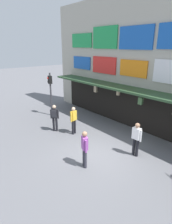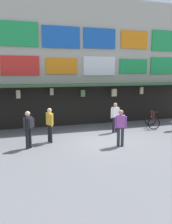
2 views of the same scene
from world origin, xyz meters
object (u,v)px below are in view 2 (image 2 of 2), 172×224
(bicycle_parked, at_px, (152,121))
(pedestrian_in_white, at_px, (115,116))
(pedestrian_in_blue, at_px, (29,127))
(pedestrian_in_black, at_px, (121,126))
(pedestrian_in_purple, at_px, (50,123))

(bicycle_parked, bearing_deg, pedestrian_in_white, -170.72)
(pedestrian_in_white, xyz_separation_m, pedestrian_in_blue, (-4.85, -1.52, 0.04))
(pedestrian_in_white, distance_m, pedestrian_in_blue, 5.08)
(pedestrian_in_white, bearing_deg, pedestrian_in_blue, -162.57)
(bicycle_parked, xyz_separation_m, pedestrian_in_black, (-3.53, -2.88, 0.55))
(pedestrian_in_black, relative_size, pedestrian_in_blue, 1.00)
(bicycle_parked, bearing_deg, pedestrian_in_purple, -168.74)
(pedestrian_in_black, bearing_deg, pedestrian_in_white, 70.85)
(pedestrian_in_purple, bearing_deg, bicycle_parked, 11.26)
(pedestrian_in_white, relative_size, pedestrian_in_black, 1.00)
(pedestrian_in_purple, bearing_deg, pedestrian_in_black, -28.14)
(pedestrian_in_white, bearing_deg, bicycle_parked, 9.28)
(pedestrian_in_purple, relative_size, pedestrian_in_blue, 1.00)
(pedestrian_in_black, xyz_separation_m, pedestrian_in_blue, (-4.00, 0.92, 0.04))
(bicycle_parked, relative_size, pedestrian_in_white, 0.80)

